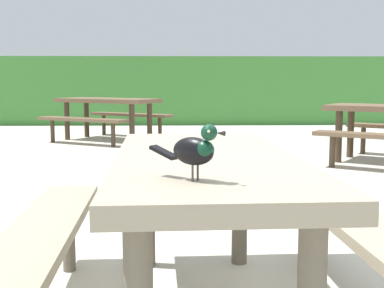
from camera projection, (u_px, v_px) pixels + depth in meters
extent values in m
cube|color=#428438|center=(196.00, 90.00, 13.29)|extent=(28.00, 2.08, 1.61)
cube|color=gray|center=(205.00, 163.00, 2.25)|extent=(0.83, 1.83, 0.07)
cylinder|color=#635B4C|center=(147.00, 208.00, 2.97)|extent=(0.09, 0.09, 0.67)
cylinder|color=#635B4C|center=(240.00, 207.00, 3.01)|extent=(0.09, 0.09, 0.67)
cube|color=gray|center=(42.00, 231.00, 2.24)|extent=(0.35, 1.72, 0.05)
cylinder|color=#635B4C|center=(69.00, 237.00, 2.90)|extent=(0.07, 0.07, 0.39)
cube|color=gray|center=(361.00, 225.00, 2.33)|extent=(0.35, 1.72, 0.05)
cylinder|color=#635B4C|center=(316.00, 232.00, 3.00)|extent=(0.07, 0.07, 0.39)
ellipsoid|color=black|center=(193.00, 151.00, 1.65)|extent=(0.16, 0.15, 0.09)
ellipsoid|color=#0F3823|center=(204.00, 150.00, 1.63)|extent=(0.09, 0.09, 0.06)
sphere|color=#0F3823|center=(209.00, 132.00, 1.61)|extent=(0.05, 0.05, 0.05)
sphere|color=#EAE08C|center=(216.00, 130.00, 1.62)|extent=(0.01, 0.01, 0.01)
sphere|color=#EAE08C|center=(209.00, 131.00, 1.59)|extent=(0.01, 0.01, 0.01)
cone|color=black|center=(220.00, 133.00, 1.59)|extent=(0.03, 0.03, 0.02)
cube|color=black|center=(164.00, 152.00, 1.73)|extent=(0.10, 0.09, 0.04)
cylinder|color=#47423D|center=(198.00, 172.00, 1.67)|extent=(0.01, 0.01, 0.05)
cylinder|color=#47423D|center=(193.00, 173.00, 1.65)|extent=(0.01, 0.01, 0.05)
cube|color=brown|center=(107.00, 100.00, 9.16)|extent=(1.94, 1.56, 0.07)
cylinder|color=#423324|center=(132.00, 124.00, 8.64)|extent=(0.09, 0.09, 0.67)
cylinder|color=#423324|center=(150.00, 122.00, 9.10)|extent=(0.09, 0.09, 0.67)
cylinder|color=#423324|center=(67.00, 121.00, 9.31)|extent=(0.09, 0.09, 0.67)
cylinder|color=#423324|center=(87.00, 119.00, 9.77)|extent=(0.09, 0.09, 0.67)
cube|color=brown|center=(81.00, 120.00, 8.58)|extent=(1.62, 1.10, 0.05)
cylinder|color=#423324|center=(113.00, 135.00, 8.31)|extent=(0.07, 0.07, 0.39)
cylinder|color=#423324|center=(53.00, 131.00, 8.92)|extent=(0.07, 0.07, 0.39)
cube|color=brown|center=(131.00, 115.00, 9.81)|extent=(1.62, 1.10, 0.05)
cylinder|color=#423324|center=(160.00, 128.00, 9.53)|extent=(0.07, 0.07, 0.39)
cylinder|color=#423324|center=(104.00, 125.00, 10.14)|extent=(0.07, 0.07, 0.39)
cylinder|color=#423324|center=(339.00, 136.00, 6.75)|extent=(0.09, 0.09, 0.67)
cylinder|color=#423324|center=(351.00, 133.00, 7.19)|extent=(0.09, 0.09, 0.67)
cylinder|color=#423324|center=(332.00, 151.00, 6.37)|extent=(0.07, 0.07, 0.39)
cylinder|color=#423324|center=(363.00, 140.00, 7.54)|extent=(0.07, 0.07, 0.39)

